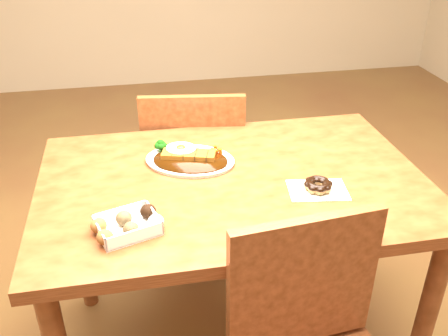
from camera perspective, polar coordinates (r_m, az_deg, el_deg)
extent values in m
cube|color=#512510|center=(1.57, 1.03, -1.81)|extent=(1.20, 0.80, 0.04)
cylinder|color=#512510|center=(1.74, 21.89, -16.34)|extent=(0.06, 0.06, 0.71)
cylinder|color=#512510|center=(2.05, -16.18, -7.31)|extent=(0.06, 0.06, 0.71)
cylinder|color=#512510|center=(2.19, 13.05, -4.17)|extent=(0.06, 0.06, 0.71)
cube|color=#512510|center=(2.22, -3.34, -0.59)|extent=(0.47, 0.47, 0.04)
cylinder|color=#512510|center=(2.49, 0.73, -2.99)|extent=(0.04, 0.04, 0.41)
cylinder|color=#512510|center=(2.49, -7.11, -3.19)|extent=(0.04, 0.04, 0.41)
cylinder|color=#512510|center=(2.21, 1.28, -7.75)|extent=(0.04, 0.04, 0.41)
cylinder|color=#512510|center=(2.22, -7.61, -7.96)|extent=(0.04, 0.04, 0.41)
cube|color=#512510|center=(1.94, -3.54, 2.71)|extent=(0.40, 0.09, 0.40)
cube|color=#512510|center=(1.31, 9.06, -12.89)|extent=(0.40, 0.07, 0.40)
ellipsoid|color=white|center=(1.65, -3.90, 0.82)|extent=(0.34, 0.29, 0.01)
ellipsoid|color=black|center=(1.63, -3.86, 0.84)|extent=(0.29, 0.25, 0.01)
cube|color=#6B380C|center=(1.64, -4.06, 1.49)|extent=(0.19, 0.11, 0.02)
ellipsoid|color=white|center=(1.66, -4.95, 2.27)|extent=(0.12, 0.12, 0.01)
ellipsoid|color=#FFB214|center=(1.66, -4.95, 2.31)|extent=(0.03, 0.03, 0.02)
cube|color=white|center=(1.34, -10.97, -6.40)|extent=(0.18, 0.16, 0.04)
ellipsoid|color=brown|center=(1.30, -13.45, -7.69)|extent=(0.04, 0.04, 0.04)
ellipsoid|color=black|center=(1.32, -10.59, -6.89)|extent=(0.04, 0.04, 0.04)
ellipsoid|color=beige|center=(1.33, -7.80, -6.10)|extent=(0.04, 0.04, 0.04)
ellipsoid|color=brown|center=(1.35, -14.14, -6.42)|extent=(0.04, 0.04, 0.04)
ellipsoid|color=black|center=(1.36, -11.37, -5.66)|extent=(0.04, 0.04, 0.04)
ellipsoid|color=black|center=(1.38, -8.66, -4.91)|extent=(0.04, 0.04, 0.04)
cube|color=silver|center=(1.52, 10.65, -2.48)|extent=(0.19, 0.15, 0.00)
torus|color=olive|center=(1.51, 10.70, -1.99)|extent=(0.09, 0.09, 0.03)
torus|color=black|center=(1.51, 10.73, -1.75)|extent=(0.09, 0.09, 0.02)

